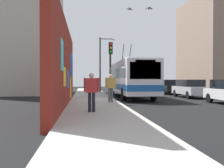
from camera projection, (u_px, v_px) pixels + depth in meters
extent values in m
plane|color=black|center=(115.00, 101.00, 18.33)|extent=(80.00, 80.00, 0.00)
cube|color=#ADA8A0|center=(93.00, 100.00, 18.15)|extent=(48.00, 3.20, 0.15)
cube|color=maroon|center=(64.00, 66.00, 13.87)|extent=(13.87, 0.30, 4.69)
cube|color=#33D8E5|center=(62.00, 55.00, 10.61)|extent=(1.13, 0.02, 1.34)
cube|color=yellow|center=(65.00, 77.00, 12.05)|extent=(1.34, 0.02, 0.93)
cube|color=blue|center=(71.00, 66.00, 18.42)|extent=(2.15, 0.02, 1.77)
cube|color=blue|center=(72.00, 65.00, 19.39)|extent=(1.34, 0.02, 1.65)
cube|color=yellow|center=(71.00, 87.00, 17.46)|extent=(1.15, 0.02, 1.52)
cube|color=blue|center=(68.00, 79.00, 14.53)|extent=(1.19, 0.02, 1.08)
cube|color=#B2A899|center=(22.00, 26.00, 27.89)|extent=(9.69, 8.44, 15.25)
cube|color=black|center=(60.00, 55.00, 28.42)|extent=(8.24, 0.04, 1.10)
cube|color=black|center=(60.00, 27.00, 28.37)|extent=(8.24, 0.04, 1.10)
cube|color=silver|center=(130.00, 78.00, 22.26)|extent=(11.60, 2.50, 2.56)
cube|color=silver|center=(130.00, 63.00, 22.24)|extent=(11.14, 2.30, 0.12)
cube|color=#1959A5|center=(130.00, 86.00, 22.27)|extent=(11.62, 2.52, 0.44)
cube|color=black|center=(145.00, 71.00, 16.51)|extent=(0.04, 2.12, 1.15)
cube|color=black|center=(130.00, 74.00, 22.25)|extent=(10.67, 2.53, 0.82)
cube|color=orange|center=(145.00, 62.00, 16.51)|extent=(0.06, 1.37, 0.28)
cylinder|color=black|center=(130.00, 56.00, 23.99)|extent=(1.43, 0.06, 2.00)
cylinder|color=black|center=(123.00, 55.00, 23.91)|extent=(1.43, 0.06, 2.00)
cylinder|color=black|center=(153.00, 94.00, 18.72)|extent=(1.00, 0.28, 1.00)
cylinder|color=black|center=(124.00, 94.00, 18.47)|extent=(1.00, 0.28, 1.00)
cylinder|color=black|center=(134.00, 90.00, 26.10)|extent=(1.00, 0.28, 1.00)
cylinder|color=black|center=(112.00, 90.00, 25.84)|extent=(1.00, 0.28, 1.00)
cylinder|color=black|center=(209.00, 98.00, 16.89)|extent=(0.64, 0.22, 0.64)
cube|color=#B7B7BC|center=(190.00, 90.00, 21.78)|extent=(4.34, 1.79, 0.66)
cube|color=black|center=(190.00, 83.00, 21.86)|extent=(2.61, 1.61, 0.60)
cylinder|color=black|center=(207.00, 95.00, 20.45)|extent=(0.64, 0.22, 0.64)
cylinder|color=black|center=(188.00, 95.00, 20.28)|extent=(0.64, 0.22, 0.64)
cylinder|color=black|center=(192.00, 93.00, 23.30)|extent=(0.64, 0.22, 0.64)
cylinder|color=black|center=(175.00, 93.00, 23.12)|extent=(0.64, 0.22, 0.64)
cube|color=black|center=(168.00, 88.00, 27.66)|extent=(4.66, 1.72, 0.66)
cube|color=black|center=(167.00, 82.00, 27.75)|extent=(2.79, 1.55, 0.60)
cylinder|color=black|center=(179.00, 92.00, 26.23)|extent=(0.64, 0.22, 0.64)
cylinder|color=black|center=(165.00, 92.00, 26.06)|extent=(0.64, 0.22, 0.64)
cylinder|color=black|center=(170.00, 90.00, 29.28)|extent=(0.64, 0.22, 0.64)
cylinder|color=black|center=(157.00, 90.00, 29.11)|extent=(0.64, 0.22, 0.64)
cube|color=navy|center=(152.00, 87.00, 33.89)|extent=(4.92, 1.88, 0.66)
cube|color=black|center=(152.00, 82.00, 33.98)|extent=(2.95, 1.69, 0.60)
cylinder|color=black|center=(162.00, 89.00, 32.38)|extent=(0.64, 0.22, 0.64)
cylinder|color=black|center=(149.00, 89.00, 32.19)|extent=(0.64, 0.22, 0.64)
cylinder|color=black|center=(155.00, 89.00, 35.61)|extent=(0.64, 0.22, 0.64)
cylinder|color=black|center=(143.00, 89.00, 35.42)|extent=(0.64, 0.22, 0.64)
cylinder|color=#1E1E2D|center=(94.00, 102.00, 10.88)|extent=(0.14, 0.14, 0.85)
cylinder|color=#1E1E2D|center=(90.00, 102.00, 10.86)|extent=(0.14, 0.14, 0.85)
cube|color=#BF3333|center=(92.00, 85.00, 10.86)|extent=(0.22, 0.49, 0.64)
cylinder|color=#BF3333|center=(98.00, 85.00, 10.89)|extent=(0.09, 0.09, 0.60)
cylinder|color=#BF3333|center=(85.00, 85.00, 10.82)|extent=(0.09, 0.09, 0.60)
sphere|color=beige|center=(92.00, 76.00, 10.85)|extent=(0.23, 0.23, 0.23)
cylinder|color=#595960|center=(112.00, 95.00, 15.86)|extent=(0.14, 0.14, 0.88)
cylinder|color=#595960|center=(109.00, 95.00, 15.84)|extent=(0.14, 0.14, 0.88)
cube|color=gold|center=(111.00, 83.00, 15.83)|extent=(0.22, 0.51, 0.66)
cylinder|color=gold|center=(115.00, 82.00, 15.87)|extent=(0.09, 0.09, 0.63)
cylinder|color=gold|center=(106.00, 82.00, 15.80)|extent=(0.09, 0.09, 0.63)
sphere|color=beige|center=(111.00, 76.00, 15.83)|extent=(0.24, 0.24, 0.24)
cylinder|color=#2D382D|center=(110.00, 71.00, 18.13)|extent=(0.14, 0.14, 4.15)
cube|color=black|center=(111.00, 48.00, 17.88)|extent=(0.20, 0.28, 0.84)
sphere|color=red|center=(111.00, 44.00, 17.77)|extent=(0.18, 0.18, 0.18)
sphere|color=yellow|center=(111.00, 48.00, 17.77)|extent=(0.18, 0.18, 0.18)
sphere|color=green|center=(111.00, 52.00, 17.78)|extent=(0.18, 0.18, 0.18)
cylinder|color=#4C4C51|center=(100.00, 65.00, 27.91)|extent=(0.18, 0.18, 6.16)
cylinder|color=#4C4C51|center=(107.00, 39.00, 27.95)|extent=(0.10, 1.55, 0.10)
ellipsoid|color=silver|center=(114.00, 40.00, 28.03)|extent=(0.44, 0.28, 0.20)
ellipsoid|color=#47474C|center=(149.00, 9.00, 18.80)|extent=(0.32, 0.14, 0.12)
cube|color=#47474C|center=(151.00, 8.00, 18.81)|extent=(0.20, 0.25, 0.17)
cube|color=#47474C|center=(147.00, 8.00, 18.78)|extent=(0.20, 0.25, 0.17)
ellipsoid|color=#47474C|center=(129.00, 9.00, 20.84)|extent=(0.32, 0.14, 0.12)
cube|color=#47474C|center=(131.00, 9.00, 20.85)|extent=(0.20, 0.23, 0.19)
cube|color=#47474C|center=(128.00, 9.00, 20.82)|extent=(0.20, 0.23, 0.19)
cylinder|color=black|center=(121.00, 100.00, 19.36)|extent=(1.70, 1.70, 0.00)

